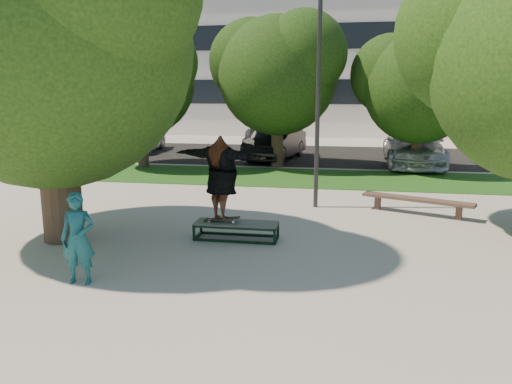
% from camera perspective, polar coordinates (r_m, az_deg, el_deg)
% --- Properties ---
extents(ground, '(120.00, 120.00, 0.00)m').
position_cam_1_polar(ground, '(9.28, -1.25, -8.57)').
color(ground, '#9C958F').
rests_on(ground, ground).
extents(grass_strip, '(30.00, 4.00, 0.02)m').
position_cam_1_polar(grass_strip, '(18.33, 7.60, 1.56)').
color(grass_strip, '#184D16').
rests_on(grass_strip, ground).
extents(asphalt_strip, '(40.00, 8.00, 0.01)m').
position_cam_1_polar(asphalt_strip, '(24.80, 5.94, 4.24)').
color(asphalt_strip, black).
rests_on(asphalt_strip, ground).
extents(tree_left, '(6.96, 5.95, 7.12)m').
position_cam_1_polar(tree_left, '(11.40, -22.87, 16.92)').
color(tree_left, '#38281E').
rests_on(tree_left, ground).
extents(bg_tree_left, '(5.28, 4.51, 5.77)m').
position_cam_1_polar(bg_tree_left, '(21.28, -13.27, 12.83)').
color(bg_tree_left, '#38281E').
rests_on(bg_tree_left, ground).
extents(bg_tree_mid, '(5.76, 4.92, 6.24)m').
position_cam_1_polar(bg_tree_mid, '(20.81, 2.33, 13.94)').
color(bg_tree_mid, '#38281E').
rests_on(bg_tree_mid, ground).
extents(bg_tree_right, '(5.04, 4.31, 5.43)m').
position_cam_1_polar(bg_tree_right, '(20.29, 18.09, 11.96)').
color(bg_tree_right, '#38281E').
rests_on(bg_tree_right, ground).
extents(lamppost, '(0.25, 0.15, 6.11)m').
position_cam_1_polar(lamppost, '(13.55, 7.12, 11.37)').
color(lamppost, '#2D2D30').
rests_on(lamppost, ground).
extents(office_building, '(30.00, 14.12, 16.00)m').
position_cam_1_polar(office_building, '(40.96, 4.94, 18.42)').
color(office_building, silver).
rests_on(office_building, ground).
extents(grind_box, '(1.80, 0.60, 0.38)m').
position_cam_1_polar(grind_box, '(10.88, -2.26, -4.44)').
color(grind_box, black).
rests_on(grind_box, ground).
extents(skater_rig, '(2.28, 1.29, 1.88)m').
position_cam_1_polar(skater_rig, '(10.68, -3.97, 1.64)').
color(skater_rig, white).
rests_on(skater_rig, grind_box).
extents(bystander, '(0.61, 0.44, 1.56)m').
position_cam_1_polar(bystander, '(8.82, -19.68, -5.03)').
color(bystander, '#17545A').
rests_on(bystander, ground).
extents(bench, '(2.77, 1.44, 0.44)m').
position_cam_1_polar(bench, '(13.60, 17.93, -0.95)').
color(bench, '#503A30').
rests_on(bench, ground).
extents(car_silver_a, '(2.07, 4.33, 1.43)m').
position_cam_1_polar(car_silver_a, '(26.70, -12.90, 6.08)').
color(car_silver_a, silver).
rests_on(car_silver_a, asphalt_strip).
extents(car_dark, '(2.50, 4.97, 1.57)m').
position_cam_1_polar(car_dark, '(23.00, 2.23, 5.66)').
color(car_dark, black).
rests_on(car_dark, asphalt_strip).
extents(car_grey, '(3.21, 5.58, 1.46)m').
position_cam_1_polar(car_grey, '(24.94, 1.36, 6.03)').
color(car_grey, '#515255').
rests_on(car_grey, asphalt_strip).
extents(car_silver_b, '(2.41, 5.70, 1.64)m').
position_cam_1_polar(car_silver_b, '(22.36, 17.51, 5.05)').
color(car_silver_b, silver).
rests_on(car_silver_b, asphalt_strip).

